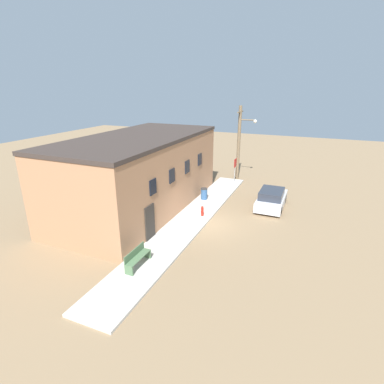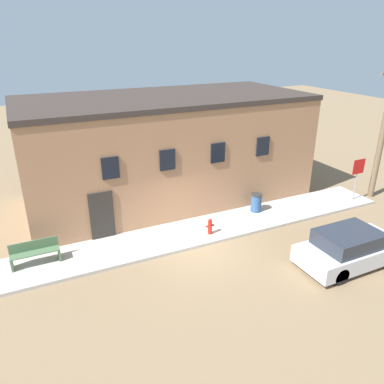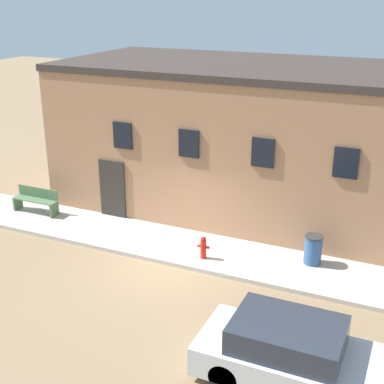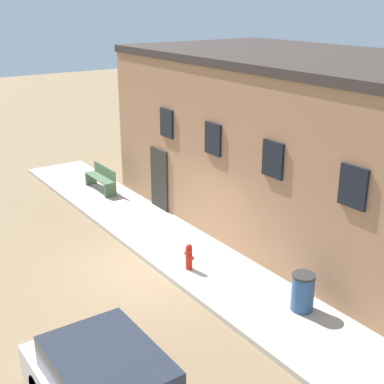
{
  "view_description": "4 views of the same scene",
  "coord_description": "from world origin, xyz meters",
  "px_view_note": "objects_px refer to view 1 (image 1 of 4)",
  "views": [
    {
      "loc": [
        -16.83,
        -6.04,
        8.61
      ],
      "look_at": [
        0.26,
        1.17,
        2.0
      ],
      "focal_mm": 28.0,
      "sensor_mm": 36.0,
      "label": 1
    },
    {
      "loc": [
        -5.9,
        -11.8,
        8.06
      ],
      "look_at": [
        0.26,
        1.17,
        2.0
      ],
      "focal_mm": 35.0,
      "sensor_mm": 36.0,
      "label": 2
    },
    {
      "loc": [
        6.46,
        -12.61,
        7.77
      ],
      "look_at": [
        0.26,
        1.17,
        2.0
      ],
      "focal_mm": 50.0,
      "sensor_mm": 36.0,
      "label": 3
    },
    {
      "loc": [
        11.25,
        -6.36,
        6.82
      ],
      "look_at": [
        0.26,
        1.17,
        2.0
      ],
      "focal_mm": 50.0,
      "sensor_mm": 36.0,
      "label": 4
    }
  ],
  "objects_px": {
    "trash_bin": "(204,194)",
    "parked_car": "(271,199)",
    "fire_hydrant": "(202,211)",
    "utility_pole": "(240,141)",
    "bench": "(137,257)",
    "stop_sign": "(235,166)"
  },
  "relations": [
    {
      "from": "trash_bin",
      "to": "parked_car",
      "type": "relative_size",
      "value": 0.22
    },
    {
      "from": "fire_hydrant",
      "to": "utility_pole",
      "type": "xyz_separation_m",
      "value": [
        9.9,
        0.08,
        3.19
      ]
    },
    {
      "from": "utility_pole",
      "to": "parked_car",
      "type": "xyz_separation_m",
      "value": [
        -6.14,
        -4.15,
        -3.02
      ]
    },
    {
      "from": "bench",
      "to": "utility_pole",
      "type": "relative_size",
      "value": 0.25
    },
    {
      "from": "stop_sign",
      "to": "trash_bin",
      "type": "xyz_separation_m",
      "value": [
        -5.37,
        1.01,
        -1.1
      ]
    },
    {
      "from": "fire_hydrant",
      "to": "stop_sign",
      "type": "xyz_separation_m",
      "value": [
        8.44,
        0.02,
        1.19
      ]
    },
    {
      "from": "stop_sign",
      "to": "utility_pole",
      "type": "bearing_deg",
      "value": 2.15
    },
    {
      "from": "fire_hydrant",
      "to": "parked_car",
      "type": "distance_m",
      "value": 5.55
    },
    {
      "from": "trash_bin",
      "to": "parked_car",
      "type": "height_order",
      "value": "parked_car"
    },
    {
      "from": "fire_hydrant",
      "to": "bench",
      "type": "height_order",
      "value": "bench"
    },
    {
      "from": "bench",
      "to": "trash_bin",
      "type": "height_order",
      "value": "bench"
    },
    {
      "from": "fire_hydrant",
      "to": "utility_pole",
      "type": "distance_m",
      "value": 10.4
    },
    {
      "from": "bench",
      "to": "parked_car",
      "type": "relative_size",
      "value": 0.42
    },
    {
      "from": "parked_car",
      "to": "utility_pole",
      "type": "bearing_deg",
      "value": 34.06
    },
    {
      "from": "stop_sign",
      "to": "utility_pole",
      "type": "height_order",
      "value": "utility_pole"
    },
    {
      "from": "trash_bin",
      "to": "utility_pole",
      "type": "relative_size",
      "value": 0.13
    },
    {
      "from": "fire_hydrant",
      "to": "bench",
      "type": "distance_m",
      "value": 6.97
    },
    {
      "from": "fire_hydrant",
      "to": "trash_bin",
      "type": "distance_m",
      "value": 3.24
    },
    {
      "from": "fire_hydrant",
      "to": "stop_sign",
      "type": "height_order",
      "value": "stop_sign"
    },
    {
      "from": "stop_sign",
      "to": "bench",
      "type": "distance_m",
      "value": 15.43
    },
    {
      "from": "trash_bin",
      "to": "utility_pole",
      "type": "bearing_deg",
      "value": -7.97
    },
    {
      "from": "stop_sign",
      "to": "bench",
      "type": "bearing_deg",
      "value": 177.13
    }
  ]
}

